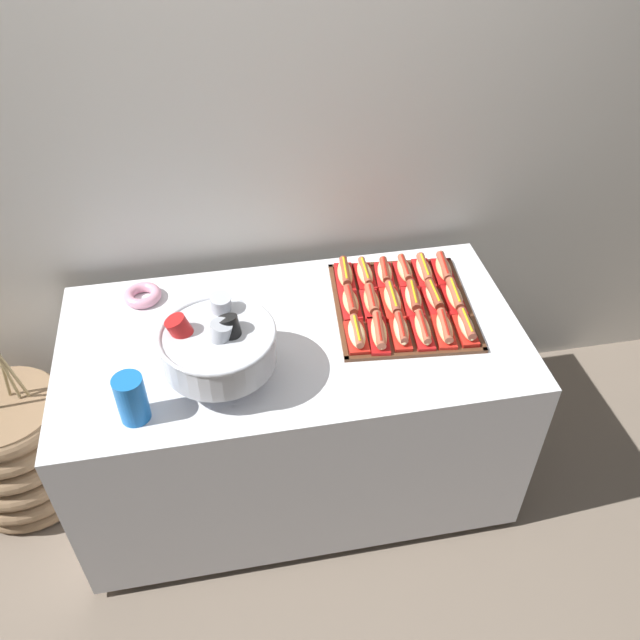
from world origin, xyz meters
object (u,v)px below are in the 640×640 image
hot_dog_5 (466,327)px  hot_dog_16 (424,270)px  hot_dog_9 (413,299)px  buffet_table (295,407)px  hot_dog_13 (365,274)px  hot_dog_3 (423,330)px  serving_tray (402,306)px  cup_stack (132,399)px  hot_dog_1 (379,333)px  hot_dog_7 (371,302)px  hot_dog_11 (454,297)px  hot_dog_14 (385,273)px  hot_dog_17 (444,269)px  hot_dog_6 (351,303)px  hot_dog_4 (444,329)px  hot_dog_15 (404,271)px  hot_dog_10 (434,297)px  hot_dog_8 (392,300)px  floor_vase (20,447)px  hot_dog_12 (345,274)px  donut (142,295)px  punch_bowl (218,345)px  hot_dog_2 (401,331)px

hot_dog_5 → hot_dog_16: bearing=97.5°
hot_dog_9 → buffet_table: bearing=-171.1°
hot_dog_16 → hot_dog_13: bearing=174.7°
hot_dog_9 → hot_dog_3: bearing=-95.3°
hot_dog_13 → buffet_table: bearing=-141.8°
buffet_table → hot_dog_5: hot_dog_5 is taller
serving_tray → cup_stack: size_ratio=3.52×
hot_dog_1 → hot_dog_7: bearing=84.7°
hot_dog_11 → hot_dog_13: hot_dog_11 is taller
serving_tray → hot_dog_14: bearing=97.5°
hot_dog_5 → hot_dog_17: size_ratio=0.92×
hot_dog_6 → hot_dog_13: hot_dog_6 is taller
hot_dog_4 → hot_dog_15: hot_dog_15 is taller
hot_dog_15 → hot_dog_16: (0.07, -0.01, -0.00)m
hot_dog_15 → hot_dog_11: bearing=-53.0°
hot_dog_3 → hot_dog_10: (0.09, 0.16, 0.00)m
hot_dog_6 → hot_dog_8: size_ratio=0.89×
hot_dog_10 → hot_dog_15: size_ratio=1.00×
hot_dog_1 → hot_dog_6: size_ratio=1.19×
hot_dog_14 → hot_dog_15: hot_dog_15 is taller
floor_vase → hot_dog_12: (1.31, 0.11, 0.59)m
floor_vase → hot_dog_10: (1.60, -0.08, 0.59)m
floor_vase → hot_dog_14: floor_vase is taller
hot_dog_7 → hot_dog_16: hot_dog_7 is taller
hot_dog_5 → hot_dog_7: bearing=145.9°
hot_dog_9 → cup_stack: size_ratio=1.08×
hot_dog_3 → donut: bearing=157.8°
hot_dog_4 → hot_dog_14: (-0.12, 0.34, -0.00)m
hot_dog_6 → hot_dog_10: 0.30m
punch_bowl → hot_dog_15: bearing=28.7°
hot_dog_9 → hot_dog_10: same height
hot_dog_16 → cup_stack: 1.17m
serving_tray → hot_dog_6: hot_dog_6 is taller
buffet_table → floor_vase: floor_vase is taller
serving_tray → hot_dog_17: 0.25m
hot_dog_17 → cup_stack: cup_stack is taller
floor_vase → hot_dog_8: (1.45, -0.07, 0.59)m
cup_stack → hot_dog_7: bearing=23.9°
hot_dog_1 → serving_tray: bearing=50.4°
hot_dog_12 → hot_dog_4: bearing=-53.0°
buffet_table → hot_dog_11: (0.60, 0.06, 0.41)m
hot_dog_3 → hot_dog_16: 0.34m
hot_dog_3 → hot_dog_7: (-0.13, 0.18, -0.00)m
serving_tray → hot_dog_11: 0.19m
hot_dog_4 → hot_dog_16: same height
hot_dog_3 → hot_dog_10: bearing=60.3°
hot_dog_9 → hot_dog_11: hot_dog_9 is taller
cup_stack → hot_dog_5: bearing=8.7°
hot_dog_15 → hot_dog_16: size_ratio=0.87×
hot_dog_2 → hot_dog_4: 0.15m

